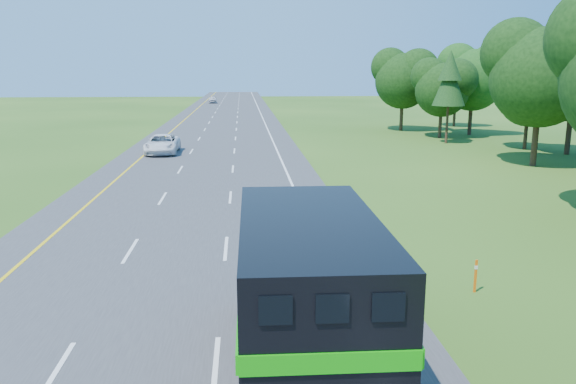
{
  "coord_description": "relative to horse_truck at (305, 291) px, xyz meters",
  "views": [
    {
      "loc": [
        2.55,
        -1.03,
        6.84
      ],
      "look_at": [
        4.43,
        22.01,
        1.8
      ],
      "focal_mm": 35.0,
      "sensor_mm": 36.0,
      "label": 1
    }
  ],
  "objects": [
    {
      "name": "lane_markings",
      "position": [
        -3.86,
        39.62,
        -2.09
      ],
      "size": [
        11.15,
        260.0,
        0.01
      ],
      "color": "yellow",
      "rests_on": "road"
    },
    {
      "name": "horse_truck",
      "position": [
        0.0,
        0.0,
        0.0
      ],
      "size": [
        2.92,
        8.88,
        3.91
      ],
      "rotation": [
        0.0,
        0.0,
        -0.01
      ],
      "color": "black",
      "rests_on": "road"
    },
    {
      "name": "road",
      "position": [
        -3.86,
        39.62,
        -2.11
      ],
      "size": [
        15.0,
        260.0,
        0.04
      ],
      "primitive_type": "cube",
      "color": "#38383A",
      "rests_on": "ground"
    },
    {
      "name": "white_suv",
      "position": [
        -7.98,
        35.74,
        -1.32
      ],
      "size": [
        2.65,
        5.61,
        1.55
      ],
      "primitive_type": "imported",
      "rotation": [
        0.0,
        0.0,
        0.01
      ],
      "color": "white",
      "rests_on": "road"
    },
    {
      "name": "far_car",
      "position": [
        -7.46,
        108.66,
        -1.39
      ],
      "size": [
        1.92,
        4.24,
        1.41
      ],
      "primitive_type": "imported",
      "rotation": [
        0.0,
        0.0,
        0.06
      ],
      "color": "silver",
      "rests_on": "road"
    },
    {
      "name": "delineator",
      "position": [
        5.88,
        4.63,
        -1.56
      ],
      "size": [
        0.09,
        0.05,
        1.07
      ],
      "color": "#F85E0D",
      "rests_on": "ground"
    }
  ]
}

